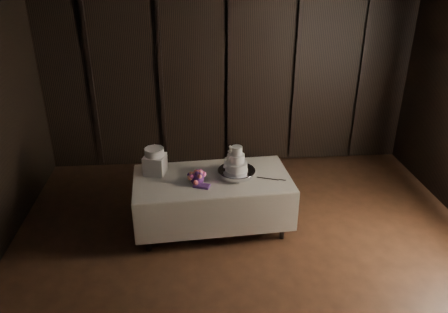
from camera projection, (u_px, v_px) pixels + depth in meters
room at (266, 180)px, 3.95m from camera, size 6.08×7.08×3.08m
display_table at (213, 201)px, 5.70m from camera, size 2.05×1.17×0.76m
cake_stand at (237, 173)px, 5.56m from camera, size 0.55×0.55×0.09m
wedding_cake at (235, 161)px, 5.47m from camera, size 0.30×0.27×0.33m
bouquet at (197, 177)px, 5.41m from camera, size 0.44×0.50×0.20m
box_pedestal at (155, 164)px, 5.61m from camera, size 0.31×0.31×0.25m
small_cake at (154, 152)px, 5.54m from camera, size 0.27×0.27×0.10m
cake_knife at (268, 179)px, 5.51m from camera, size 0.36×0.15×0.01m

